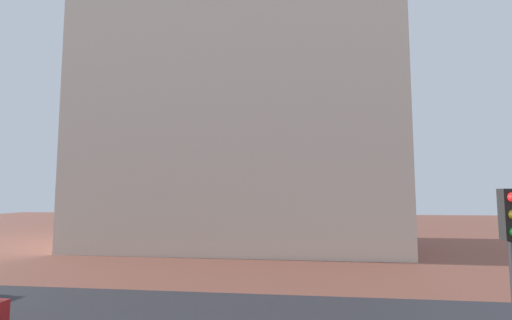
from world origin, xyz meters
TOP-DOWN VIEW (x-y plane):
  - ground_plane at (0.00, 10.00)m, footprint 120.00×120.00m
  - landmark_building at (-3.35, 25.80)m, footprint 24.74×13.22m

SIDE VIEW (x-z plane):
  - ground_plane at x=0.00m, z-range 0.00..0.00m
  - landmark_building at x=-3.35m, z-range -7.38..30.61m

